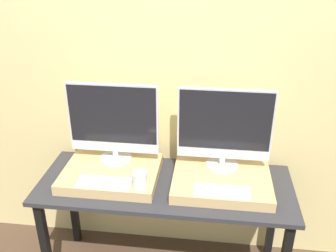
% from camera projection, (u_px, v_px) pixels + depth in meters
% --- Properties ---
extents(wall_back, '(8.00, 0.04, 2.60)m').
position_uv_depth(wall_back, '(172.00, 89.00, 2.54)').
color(wall_back, '#DBC684').
rests_on(wall_back, ground_plane).
extents(workbench, '(1.64, 0.63, 0.79)m').
position_uv_depth(workbench, '(165.00, 195.00, 2.46)').
color(workbench, '#2D2D33').
rests_on(workbench, ground_plane).
extents(wooden_riser_left, '(0.62, 0.49, 0.07)m').
position_uv_depth(wooden_riser_left, '(111.00, 173.00, 2.47)').
color(wooden_riser_left, tan).
rests_on(wooden_riser_left, workbench).
extents(monitor_left, '(0.60, 0.21, 0.54)m').
position_uv_depth(monitor_left, '(113.00, 122.00, 2.44)').
color(monitor_left, silver).
rests_on(monitor_left, wooden_riser_left).
extents(keyboard_left, '(0.33, 0.13, 0.01)m').
position_uv_depth(keyboard_left, '(104.00, 182.00, 2.30)').
color(keyboard_left, silver).
rests_on(keyboard_left, wooden_riser_left).
extents(mug, '(0.09, 0.09, 0.10)m').
position_uv_depth(mug, '(140.00, 179.00, 2.25)').
color(mug, white).
rests_on(mug, wooden_riser_left).
extents(wooden_riser_right, '(0.62, 0.49, 0.07)m').
position_uv_depth(wooden_riser_right, '(222.00, 181.00, 2.39)').
color(wooden_riser_right, tan).
rests_on(wooden_riser_right, workbench).
extents(monitor_right, '(0.60, 0.21, 0.54)m').
position_uv_depth(monitor_right, '(225.00, 128.00, 2.36)').
color(monitor_right, silver).
rests_on(monitor_right, wooden_riser_right).
extents(keyboard_right, '(0.33, 0.13, 0.01)m').
position_uv_depth(keyboard_right, '(222.00, 191.00, 2.22)').
color(keyboard_right, silver).
rests_on(keyboard_right, wooden_riser_right).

